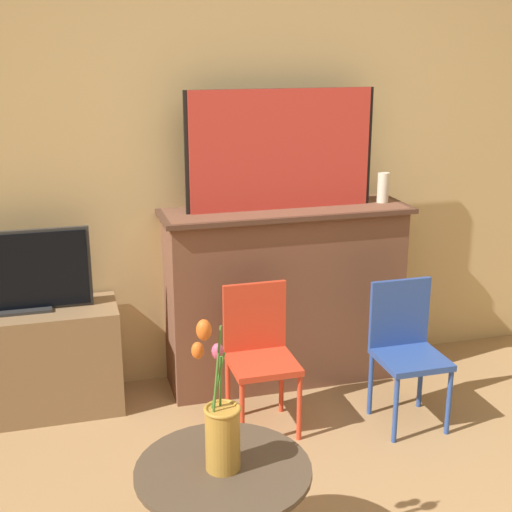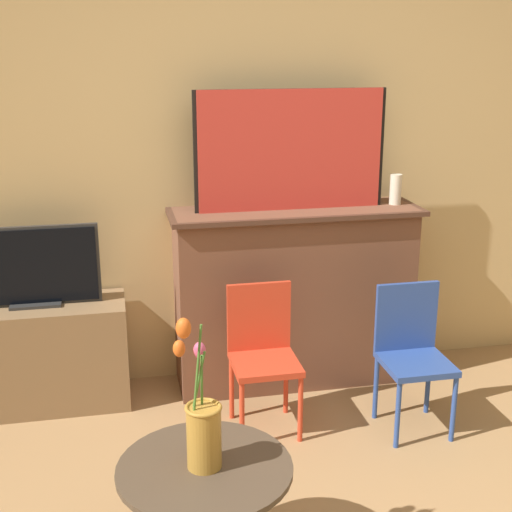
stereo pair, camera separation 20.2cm
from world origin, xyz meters
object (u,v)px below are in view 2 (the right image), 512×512
object	(u,v)px
painting	(291,150)
vase_tulips	(202,425)
chair_red	(263,348)
chair_blue	(412,348)
tv_monitor	(33,268)

from	to	relation	value
painting	vase_tulips	size ratio (longest dim) A/B	1.87
painting	chair_red	xyz separation A→B (m)	(-0.24, -0.45, -0.88)
painting	chair_blue	size ratio (longest dim) A/B	1.42
tv_monitor	chair_red	distance (m)	1.19
painting	vase_tulips	bearing A→B (deg)	-114.26
chair_red	chair_blue	world-z (taller)	same
tv_monitor	vase_tulips	world-z (taller)	vase_tulips
painting	chair_blue	distance (m)	1.15
tv_monitor	vase_tulips	xyz separation A→B (m)	(0.64, -1.45, -0.12)
chair_red	vase_tulips	world-z (taller)	vase_tulips
chair_blue	vase_tulips	xyz separation A→B (m)	(-1.12, -0.88, 0.22)
vase_tulips	chair_red	bearing A→B (deg)	67.64
painting	chair_red	world-z (taller)	painting
chair_blue	painting	bearing A→B (deg)	127.79
tv_monitor	painting	bearing A→B (deg)	0.95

